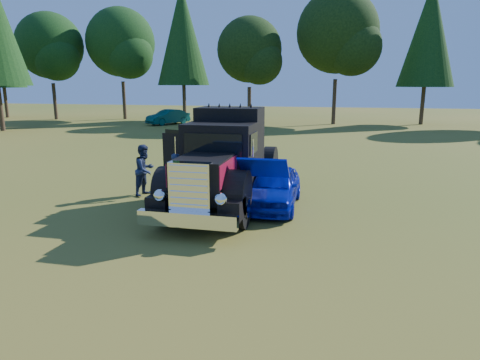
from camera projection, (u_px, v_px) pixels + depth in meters
name	position (u px, v px, depth m)	size (l,w,h in m)	color
ground	(178.00, 212.00, 12.72)	(120.00, 120.00, 0.00)	#435A1A
treeline	(229.00, 39.00, 38.01)	(66.14, 24.04, 13.33)	#2D2116
diamond_t_truck	(223.00, 165.00, 13.27)	(3.33, 7.16, 3.00)	black
hotrod_coupe	(274.00, 187.00, 13.18)	(1.53, 4.02, 1.89)	#082DB0
spectator_near	(178.00, 179.00, 13.41)	(0.60, 0.39, 1.63)	#21314E
spectator_far	(145.00, 170.00, 14.55)	(0.85, 0.66, 1.74)	#1D2D44
distant_teal_car	(168.00, 117.00, 39.84)	(1.46, 4.19, 1.38)	#0A3F3A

